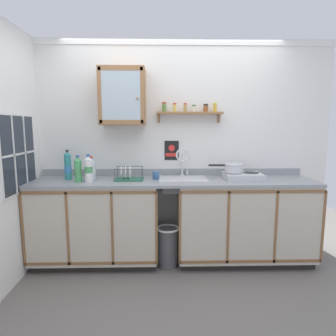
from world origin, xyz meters
name	(u,v)px	position (x,y,z in m)	size (l,w,h in m)	color
floor	(175,272)	(0.00, 0.00, 0.00)	(6.12, 6.12, 0.00)	slate
back_wall	(173,149)	(0.00, 0.59, 1.26)	(3.72, 0.07, 2.51)	white
lower_cabinet_run	(97,223)	(-0.86, 0.27, 0.46)	(1.37, 0.60, 0.92)	black
lower_cabinet_run_right	(244,221)	(0.80, 0.27, 0.46)	(1.51, 0.60, 0.92)	black
countertop	(174,181)	(0.00, 0.27, 0.93)	(3.08, 0.62, 0.03)	gray
backsplash	(173,172)	(0.00, 0.55, 0.99)	(3.08, 0.02, 0.08)	gray
sink	(183,181)	(0.10, 0.30, 0.93)	(0.53, 0.43, 0.46)	silver
hot_plate_stove	(243,176)	(0.77, 0.29, 0.98)	(0.41, 0.33, 0.07)	silver
saucepan	(234,168)	(0.67, 0.32, 1.07)	(0.39, 0.21, 0.10)	silver
bottle_soda_green_0	(78,170)	(-1.02, 0.20, 1.07)	(0.08, 0.08, 0.28)	#4CB266
bottle_opaque_white_1	(89,169)	(-0.90, 0.16, 1.08)	(0.08, 0.08, 0.30)	white
bottle_detergent_teal_2	(68,166)	(-1.17, 0.32, 1.09)	(0.08, 0.08, 0.33)	teal
bottle_water_clear_3	(91,169)	(-0.90, 0.29, 1.06)	(0.09, 0.09, 0.26)	silver
dish_rack	(128,176)	(-0.50, 0.28, 0.99)	(0.31, 0.23, 0.16)	#26664C
mug	(156,175)	(-0.20, 0.31, 0.99)	(0.08, 0.11, 0.09)	#3F6699
wall_cabinet	(123,97)	(-0.56, 0.42, 1.85)	(0.50, 0.31, 0.62)	#996B42
spice_shelf	(190,112)	(0.19, 0.49, 1.70)	(0.76, 0.14, 0.23)	#996B42
warning_sign	(172,151)	(-0.01, 0.56, 1.24)	(0.17, 0.01, 0.23)	black
window	(19,154)	(-1.55, 0.04, 1.26)	(0.03, 0.70, 0.79)	#262D38
trash_bin	(168,246)	(-0.07, 0.15, 0.23)	(0.25, 0.25, 0.44)	#4C4C51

